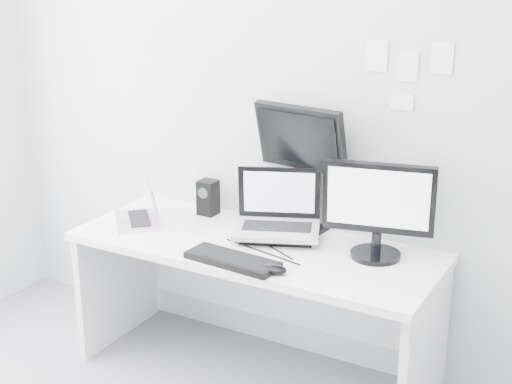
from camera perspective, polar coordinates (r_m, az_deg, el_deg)
back_wall at (r=3.73m, az=2.53°, el=6.73°), size 3.60×0.00×3.60m
desk at (r=3.76m, az=-0.12°, el=-9.10°), size 1.80×0.70×0.73m
macbook at (r=3.89m, az=-9.18°, el=-0.68°), size 0.38×0.39×0.23m
speaker at (r=3.98m, az=-3.69°, el=-0.41°), size 0.11×0.11×0.19m
dell_laptop at (r=3.61m, az=1.62°, el=-1.06°), size 0.50×0.45×0.34m
rear_monitor at (r=3.70m, az=3.58°, el=2.00°), size 0.51×0.24×0.66m
samsung_monitor at (r=3.41m, az=9.30°, el=-1.33°), size 0.55×0.34×0.47m
keyboard at (r=3.38m, az=-1.80°, el=-5.24°), size 0.46×0.19×0.03m
mouse at (r=3.28m, az=1.40°, el=-5.92°), size 0.12×0.09×0.04m
wall_note_0 at (r=3.50m, az=9.24°, el=10.25°), size 0.10×0.00×0.14m
wall_note_1 at (r=3.46m, az=11.57°, el=9.35°), size 0.09×0.00×0.13m
wall_note_2 at (r=3.41m, az=14.05°, el=9.91°), size 0.10×0.00×0.14m
wall_note_3 at (r=3.49m, az=11.09°, el=6.79°), size 0.11×0.00×0.08m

